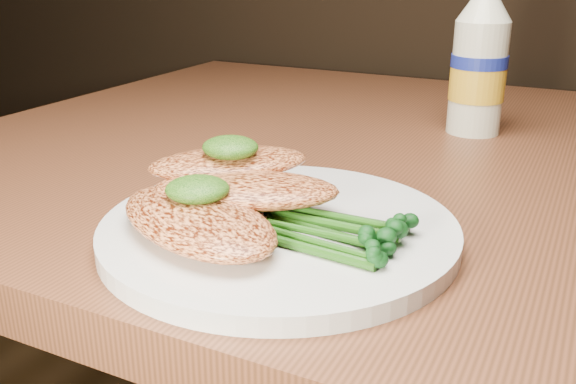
% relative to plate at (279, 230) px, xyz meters
% --- Properties ---
extents(plate, '(0.26, 0.26, 0.01)m').
position_rel_plate_xyz_m(plate, '(0.00, 0.00, 0.00)').
color(plate, silver).
rests_on(plate, dining_table).
extents(chicken_front, '(0.17, 0.13, 0.02)m').
position_rel_plate_xyz_m(chicken_front, '(-0.04, -0.05, 0.02)').
color(chicken_front, '#F48A4D').
rests_on(chicken_front, plate).
extents(chicken_mid, '(0.15, 0.11, 0.02)m').
position_rel_plate_xyz_m(chicken_mid, '(-0.03, 0.00, 0.03)').
color(chicken_mid, '#F48A4D').
rests_on(chicken_mid, plate).
extents(chicken_back, '(0.14, 0.13, 0.02)m').
position_rel_plate_xyz_m(chicken_back, '(-0.06, 0.03, 0.03)').
color(chicken_back, '#F48A4D').
rests_on(chicken_back, plate).
extents(pesto_front, '(0.06, 0.05, 0.02)m').
position_rel_plate_xyz_m(pesto_front, '(-0.04, -0.03, 0.04)').
color(pesto_front, black).
rests_on(pesto_front, chicken_front).
extents(pesto_back, '(0.05, 0.04, 0.02)m').
position_rel_plate_xyz_m(pesto_back, '(-0.05, 0.02, 0.05)').
color(pesto_back, black).
rests_on(pesto_back, chicken_back).
extents(broccolini_bundle, '(0.15, 0.13, 0.02)m').
position_rel_plate_xyz_m(broccolini_bundle, '(0.04, -0.01, 0.02)').
color(broccolini_bundle, '#1E5011').
rests_on(broccolini_bundle, plate).
extents(mayo_bottle, '(0.08, 0.08, 0.17)m').
position_rel_plate_xyz_m(mayo_bottle, '(0.07, 0.36, 0.08)').
color(mayo_bottle, beige).
rests_on(mayo_bottle, dining_table).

